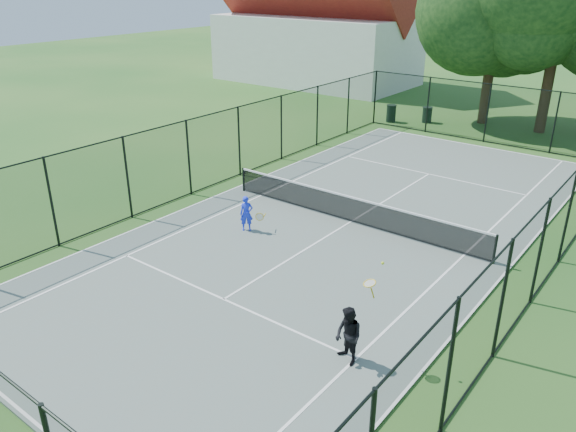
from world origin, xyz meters
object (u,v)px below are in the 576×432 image
Objects in this scene: player_blue at (247,214)px; player_black at (348,336)px; tennis_net at (351,208)px; trash_bin_right at (427,115)px; trash_bin_left at (391,113)px.

player_black reaches higher than player_blue.
trash_bin_right is (-4.12, 15.03, -0.12)m from tennis_net.
player_black is at bearing -31.15° from player_blue.
trash_bin_left is at bearing -146.14° from trash_bin_right.
tennis_net is 7.72m from player_black.
tennis_net is at bearing -67.14° from trash_bin_left.
trash_bin_right is (1.73, 1.16, -0.05)m from trash_bin_left.
player_blue reaches higher than trash_bin_left.
player_black reaches higher than trash_bin_right.
trash_bin_right is at bearing 33.86° from trash_bin_left.
player_blue is (3.41, -16.57, 0.16)m from trash_bin_left.
player_blue is at bearing -84.58° from trash_bin_right.
tennis_net is at bearing 48.01° from player_blue.
trash_bin_left is 16.92m from player_blue.
player_blue reaches higher than tennis_net.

